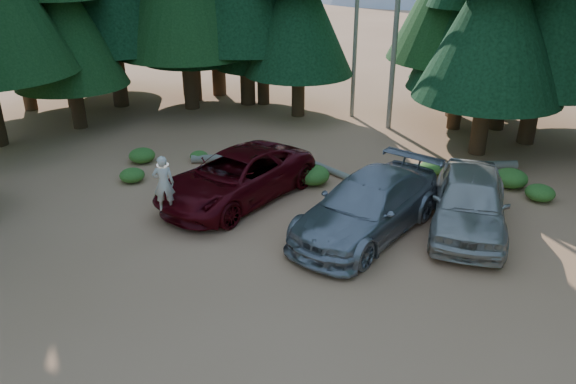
% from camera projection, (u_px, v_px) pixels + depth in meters
% --- Properties ---
extents(ground, '(160.00, 160.00, 0.00)m').
position_uv_depth(ground, '(299.00, 295.00, 14.25)').
color(ground, '#B0764B').
rests_on(ground, ground).
extents(forest_belt_north, '(36.00, 7.00, 22.00)m').
position_uv_depth(forest_belt_north, '(373.00, 123.00, 27.45)').
color(forest_belt_north, black).
rests_on(forest_belt_north, ground).
extents(snag_back, '(0.20, 0.20, 10.00)m').
position_uv_depth(snag_back, '(357.00, 14.00, 26.54)').
color(snag_back, '#6C6756').
rests_on(snag_back, ground).
extents(red_pickup, '(4.92, 6.71, 1.69)m').
position_uv_depth(red_pickup, '(236.00, 177.00, 19.14)').
color(red_pickup, '#51060D').
rests_on(red_pickup, ground).
extents(silver_minivan_center, '(4.72, 6.62, 1.78)m').
position_uv_depth(silver_minivan_center, '(368.00, 206.00, 16.96)').
color(silver_minivan_center, gray).
rests_on(silver_minivan_center, ground).
extents(silver_minivan_right, '(2.38, 5.51, 1.85)m').
position_uv_depth(silver_minivan_right, '(470.00, 201.00, 17.17)').
color(silver_minivan_right, '#B2AB9E').
rests_on(silver_minivan_right, ground).
extents(frisbee_player, '(0.76, 0.64, 1.77)m').
position_uv_depth(frisbee_player, '(164.00, 183.00, 16.93)').
color(frisbee_player, beige).
rests_on(frisbee_player, ground).
extents(log_left, '(4.36, 1.84, 0.32)m').
position_uv_depth(log_left, '(248.00, 157.00, 22.75)').
color(log_left, '#6C6756').
rests_on(log_left, ground).
extents(log_mid, '(2.71, 1.95, 0.26)m').
position_uv_depth(log_mid, '(332.00, 171.00, 21.50)').
color(log_mid, '#6C6756').
rests_on(log_mid, ground).
extents(log_right, '(5.49, 2.26, 0.37)m').
position_uv_depth(log_right, '(445.00, 167.00, 21.74)').
color(log_right, '#6C6756').
rests_on(log_right, ground).
extents(shrub_far_left, '(1.04, 1.04, 0.57)m').
position_uv_depth(shrub_far_left, '(142.00, 155.00, 22.61)').
color(shrub_far_left, '#31691F').
rests_on(shrub_far_left, ground).
extents(shrub_left, '(0.73, 0.73, 0.40)m').
position_uv_depth(shrub_left, '(199.00, 156.00, 22.79)').
color(shrub_left, '#31691F').
rests_on(shrub_left, ground).
extents(shrub_center_left, '(1.26, 1.26, 0.69)m').
position_uv_depth(shrub_center_left, '(313.00, 175.00, 20.60)').
color(shrub_center_left, '#31691F').
rests_on(shrub_center_left, ground).
extents(shrub_center_right, '(0.93, 0.93, 0.51)m').
position_uv_depth(shrub_center_right, '(431.00, 168.00, 21.46)').
color(shrub_center_right, '#31691F').
rests_on(shrub_center_right, ground).
extents(shrub_right, '(1.21, 1.21, 0.67)m').
position_uv_depth(shrub_right, '(511.00, 178.00, 20.35)').
color(shrub_right, '#31691F').
rests_on(shrub_right, ground).
extents(shrub_far_right, '(0.99, 0.99, 0.55)m').
position_uv_depth(shrub_far_right, '(540.00, 193.00, 19.33)').
color(shrub_far_right, '#31691F').
rests_on(shrub_far_right, ground).
extents(shrub_edge_west, '(0.92, 0.92, 0.51)m').
position_uv_depth(shrub_edge_west, '(132.00, 175.00, 20.81)').
color(shrub_edge_west, '#31691F').
rests_on(shrub_edge_west, ground).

